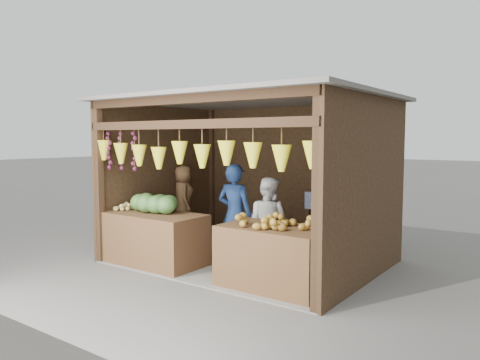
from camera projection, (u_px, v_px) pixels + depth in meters
name	position (u px, v px, depth m)	size (l,w,h in m)	color
ground	(249.00, 261.00, 7.68)	(80.00, 80.00, 0.00)	#514F49
stall_structure	(246.00, 160.00, 7.52)	(4.30, 3.30, 2.66)	slate
back_shelf	(341.00, 205.00, 8.04)	(1.25, 0.32, 1.32)	#382314
counter_left	(154.00, 239.00, 7.47)	(1.68, 0.85, 0.82)	#492D18
counter_right	(275.00, 258.00, 6.25)	(1.46, 0.85, 0.84)	#4A3318
stool	(184.00, 237.00, 8.76)	(0.35, 0.35, 0.33)	black
man_standing	(235.00, 215.00, 7.36)	(0.59, 0.39, 1.62)	#14274E
woman_standing	(268.00, 222.00, 7.28)	(0.69, 0.54, 1.42)	silver
vendor_seated	(184.00, 197.00, 8.69)	(0.58, 0.38, 1.19)	brown
melon_pile	(154.00, 202.00, 7.54)	(1.00, 0.50, 0.32)	#1E4B14
tanfruit_pile	(123.00, 206.00, 7.77)	(0.34, 0.40, 0.13)	tan
mango_pile	(279.00, 220.00, 6.10)	(1.40, 0.64, 0.22)	#B94C18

